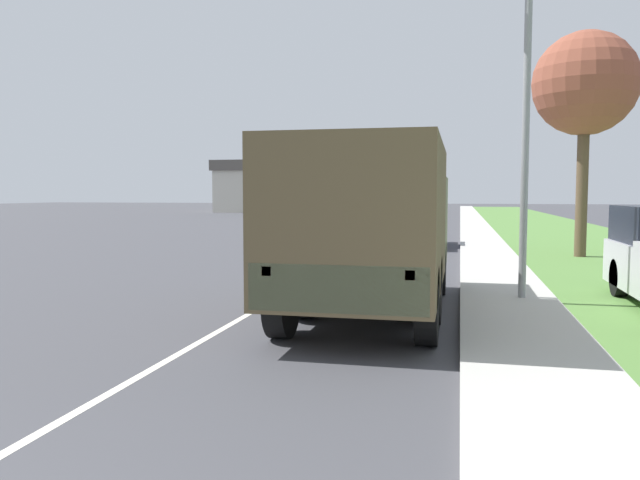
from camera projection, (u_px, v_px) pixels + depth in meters
ground_plane at (404, 226)px, 40.86m from camera, size 180.00×180.00×0.00m
lane_centre_stripe at (404, 226)px, 40.86m from camera, size 0.12×120.00×0.00m
sidewalk_right at (475, 225)px, 39.87m from camera, size 1.80×120.00×0.12m
grass_strip_right at (547, 227)px, 38.92m from camera, size 7.00×120.00×0.02m
military_truck at (373, 222)px, 10.70m from camera, size 2.39×6.74×2.87m
car_nearest_ahead at (421, 230)px, 24.87m from camera, size 1.76×4.79×1.38m
car_second_ahead at (376, 217)px, 38.98m from camera, size 1.85×4.21×1.36m
car_third_ahead at (391, 212)px, 48.84m from camera, size 1.71×4.70×1.46m
car_fourth_ahead at (399, 208)px, 58.89m from camera, size 1.81×4.17×1.62m
lamp_post at (515, 79)px, 11.67m from camera, size 1.69×0.24×6.90m
tree_mid_right at (585, 85)px, 20.19m from camera, size 3.35×3.35×7.31m
building_distant at (288, 186)px, 72.98m from camera, size 14.26×12.93×5.77m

